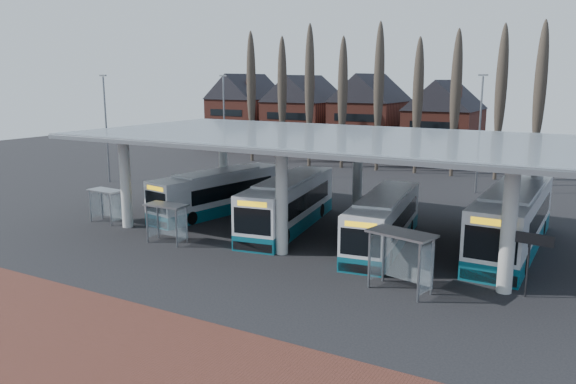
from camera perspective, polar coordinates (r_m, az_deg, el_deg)
The scene contains 17 objects.
ground at distance 30.19m, azimuth -3.03°, elevation -7.51°, with size 140.00×140.00×0.00m, color black.
brick_strip at distance 21.86m, azimuth -20.87°, elevation -15.91°, with size 70.00×10.00×0.03m, color #512920.
station_canopy at distance 35.79m, azimuth 3.79°, elevation 4.81°, with size 32.00×16.00×6.34m.
poplar_row at distance 59.09m, azimuth 14.61°, elevation 10.08°, with size 45.10×1.10×14.50m.
townhouse_row at distance 74.94m, azimuth 4.94°, elevation 8.43°, with size 36.80×10.30×12.25m.
lamp_post_a at distance 57.06m, azimuth -6.50°, elevation 6.87°, with size 0.80×0.16×10.17m.
lamp_post_b at distance 51.11m, azimuth 18.87°, elevation 5.81°, with size 0.80×0.16×10.17m.
lamp_post_d at distance 56.41m, azimuth -17.99°, elevation 6.34°, with size 0.80×0.16×10.17m.
bus_0 at distance 41.88m, azimuth -7.04°, elevation -0.09°, with size 4.35×11.64×3.17m.
bus_1 at distance 37.43m, azimuth 0.10°, elevation -1.22°, with size 4.57×12.42×3.38m.
bus_2 at distance 33.87m, azimuth 9.69°, elevation -2.98°, with size 3.90×11.35×3.09m.
bus_3 at distance 34.99m, azimuth 21.84°, elevation -2.72°, with size 2.97×13.25×3.67m.
shelter_0 at distance 40.80m, azimuth -17.91°, elevation -0.62°, with size 2.55×1.39×2.29m.
shelter_1 at distance 34.73m, azimuth -12.11°, elevation -2.23°, with size 2.64×1.43×2.39m.
shelter_2 at distance 26.72m, azimuth 11.57°, elevation -5.58°, with size 3.35×2.20×2.86m.
info_sign_0 at distance 27.48m, azimuth 23.35°, elevation -4.84°, with size 2.02×0.39×3.02m.
barrier at distance 32.33m, azimuth -2.29°, elevation -4.56°, with size 2.27×0.83×1.15m.
Camera 1 is at (15.42, -24.04, 9.78)m, focal length 35.00 mm.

